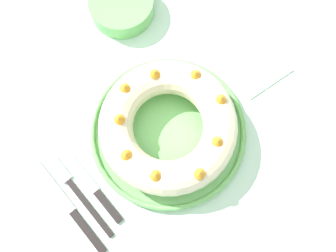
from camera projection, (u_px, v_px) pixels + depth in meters
ground_plane at (174, 175)px, 1.63m from camera, size 8.00×8.00×0.00m
dining_table at (179, 137)px, 0.98m from camera, size 1.53×1.27×0.74m
serving_dish at (168, 132)px, 0.90m from camera, size 0.36×0.36×0.02m
bundt_cake at (168, 126)px, 0.85m from camera, size 0.30×0.30×0.09m
fork at (76, 191)px, 0.87m from camera, size 0.02×0.22×0.01m
serving_knife at (74, 213)px, 0.86m from camera, size 0.02×0.25×0.01m
cake_knife at (97, 193)px, 0.87m from camera, size 0.02×0.19×0.01m
side_bowl at (122, 6)px, 0.97m from camera, size 0.16×0.16×0.05m
napkin at (260, 70)px, 0.95m from camera, size 0.14×0.11×0.00m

